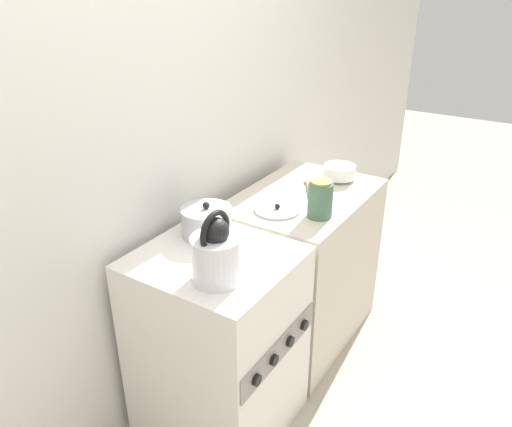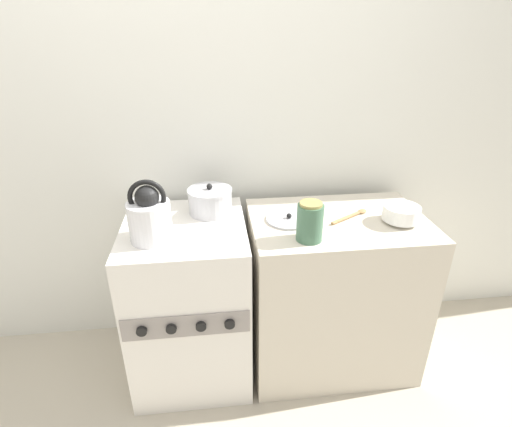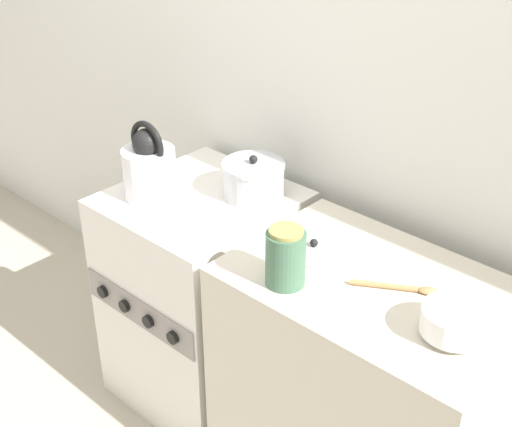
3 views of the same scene
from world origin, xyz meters
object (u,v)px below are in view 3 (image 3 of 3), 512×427
Objects in this scene: stove at (204,297)px; cooking_pot at (253,179)px; storage_jar at (286,257)px; enamel_bowl at (454,321)px; kettle at (149,167)px; loose_pot_lid at (314,247)px.

cooking_pot reaches higher than stove.
enamel_bowl is at bearing 13.25° from storage_jar.
loose_pot_lid is (0.60, 0.11, -0.10)m from kettle.
cooking_pot is 0.38m from loose_pot_lid.
kettle is 1.27× the size of loose_pot_lid.
kettle reaches higher than loose_pot_lid.
kettle is at bearing -178.50° from enamel_bowl.
loose_pot_lid is (0.36, -0.12, -0.06)m from cooking_pot.
cooking_pot is at bearing 43.38° from kettle.
storage_jar is 0.81× the size of loose_pot_lid.
kettle is 0.34m from cooking_pot.
enamel_bowl is (1.10, 0.03, -0.06)m from kettle.
cooking_pot is (0.25, 0.23, -0.05)m from kettle.
kettle is at bearing -136.62° from cooking_pot.
stove is at bearing 40.30° from kettle.
enamel_bowl is 0.46m from storage_jar.
cooking_pot is 1.27× the size of enamel_bowl.
stove is 3.96× the size of cooking_pot.
cooking_pot is at bearing 46.14° from stove.
kettle is 0.62m from loose_pot_lid.
storage_jar is at bearing -18.95° from stove.
kettle is (-0.12, -0.10, 0.52)m from stove.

